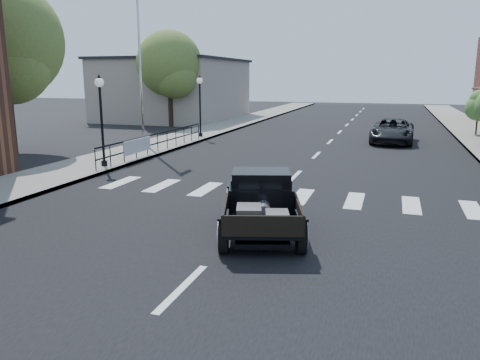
% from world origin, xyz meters
% --- Properties ---
extents(ground, '(120.00, 120.00, 0.00)m').
position_xyz_m(ground, '(0.00, 0.00, 0.00)').
color(ground, black).
rests_on(ground, ground).
extents(road, '(14.00, 80.00, 0.02)m').
position_xyz_m(road, '(0.00, 15.00, 0.01)').
color(road, black).
rests_on(road, ground).
extents(road_markings, '(12.00, 60.00, 0.06)m').
position_xyz_m(road_markings, '(0.00, 10.00, 0.00)').
color(road_markings, silver).
rests_on(road_markings, ground).
extents(sidewalk_left, '(3.00, 80.00, 0.15)m').
position_xyz_m(sidewalk_left, '(-8.50, 15.00, 0.07)').
color(sidewalk_left, gray).
rests_on(sidewalk_left, ground).
extents(low_building_left, '(10.00, 12.00, 5.00)m').
position_xyz_m(low_building_left, '(-15.00, 28.00, 2.50)').
color(low_building_left, '#9F9285').
rests_on(low_building_left, ground).
extents(railing, '(0.08, 10.00, 1.00)m').
position_xyz_m(railing, '(-7.30, 10.00, 0.65)').
color(railing, black).
rests_on(railing, sidewalk_left).
extents(banner, '(0.04, 2.20, 0.60)m').
position_xyz_m(banner, '(-7.22, 8.00, 0.45)').
color(banner, silver).
rests_on(banner, sidewalk_left).
extents(lamp_post_b, '(0.36, 0.36, 3.58)m').
position_xyz_m(lamp_post_b, '(-7.60, 6.00, 1.94)').
color(lamp_post_b, black).
rests_on(lamp_post_b, sidewalk_left).
extents(lamp_post_c, '(0.36, 0.36, 3.58)m').
position_xyz_m(lamp_post_c, '(-7.60, 16.00, 1.94)').
color(lamp_post_c, black).
rests_on(lamp_post_c, sidewalk_left).
extents(flagpole, '(0.12, 0.12, 11.87)m').
position_xyz_m(flagpole, '(-9.20, 12.00, 6.08)').
color(flagpole, silver).
rests_on(flagpole, sidewalk_left).
extents(big_tree_near, '(5.46, 5.46, 8.02)m').
position_xyz_m(big_tree_near, '(-14.00, 8.00, 4.01)').
color(big_tree_near, '#53692D').
rests_on(big_tree_near, ground).
extents(big_tree_far, '(4.77, 4.77, 7.01)m').
position_xyz_m(big_tree_far, '(-12.50, 22.00, 3.50)').
color(big_tree_far, '#53692D').
rests_on(big_tree_far, ground).
extents(small_tree_e, '(1.58, 1.58, 2.63)m').
position_xyz_m(small_tree_e, '(8.30, 22.16, 1.46)').
color(small_tree_e, '#456D32').
rests_on(small_tree_e, sidewalk_right).
extents(hotrod_pickup, '(3.12, 4.64, 1.47)m').
position_xyz_m(hotrod_pickup, '(0.46, 0.51, 0.74)').
color(hotrod_pickup, black).
rests_on(hotrod_pickup, ground).
extents(second_car, '(2.43, 4.94, 1.35)m').
position_xyz_m(second_car, '(3.36, 17.69, 0.67)').
color(second_car, black).
rests_on(second_car, ground).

